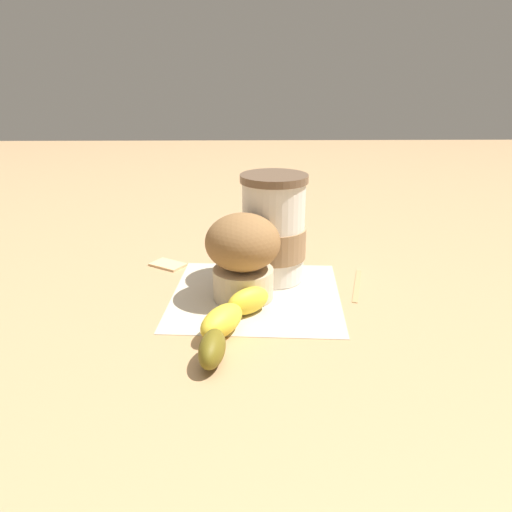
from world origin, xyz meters
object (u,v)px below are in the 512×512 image
Objects in this scene: banana at (228,322)px; sugar_packet at (168,264)px; muffin at (243,253)px; coffee_cup at (273,231)px.

sugar_packet is (-0.21, -0.10, -0.01)m from banana.
muffin is at bearing 170.52° from banana.
muffin is (0.06, -0.04, -0.01)m from coffee_cup.
coffee_cup is 1.33× the size of muffin.
coffee_cup is 0.18m from banana.
coffee_cup is 2.95× the size of sugar_packet.
sugar_packet is (-0.05, -0.16, -0.07)m from coffee_cup.
banana reaches higher than sugar_packet.
banana is at bearing -19.78° from coffee_cup.
muffin reaches higher than sugar_packet.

